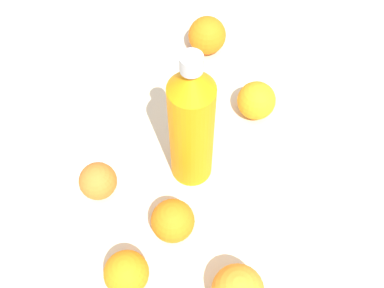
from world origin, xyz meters
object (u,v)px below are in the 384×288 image
orange_2 (207,35)px  orange_3 (126,273)px  orange_1 (256,101)px  orange_5 (173,221)px  water_bottle (192,126)px  orange_4 (98,181)px

orange_2 → orange_3: (0.12, 0.49, -0.00)m
orange_1 → orange_5: orange_1 is taller
orange_2 → orange_3: bearing=76.7°
orange_1 → orange_3: size_ratio=1.05×
orange_1 → orange_2: (0.09, -0.16, 0.00)m
orange_1 → orange_2: bearing=-60.4°
orange_2 → orange_3: 0.50m
water_bottle → orange_3: bearing=-93.2°
orange_1 → orange_4: orange_1 is taller
orange_1 → orange_5: (0.14, 0.24, -0.00)m
orange_1 → orange_2: 0.19m
orange_1 → orange_2: size_ratio=0.93×
orange_1 → water_bottle: bearing=47.5°
orange_1 → orange_5: 0.28m
water_bottle → orange_1: 0.20m
orange_2 → orange_4: bearing=62.0°
orange_2 → orange_5: bearing=82.9°
orange_2 → orange_5: size_ratio=1.11×
water_bottle → orange_3: (0.09, 0.20, -0.10)m
orange_2 → orange_5: 0.41m
orange_4 → orange_5: (-0.13, 0.07, 0.00)m
orange_3 → orange_1: bearing=-122.5°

